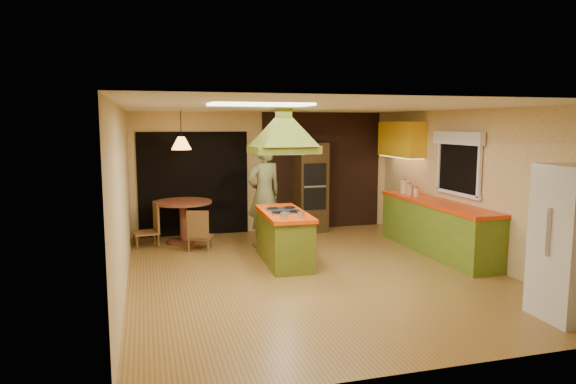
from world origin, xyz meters
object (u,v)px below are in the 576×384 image
object	(u,v)px
kitchen_island	(284,237)
dining_table	(183,213)
wall_oven	(310,187)
canister_large	(405,187)
refrigerator	(575,243)
man	(264,194)

from	to	relation	value
kitchen_island	dining_table	world-z (taller)	kitchen_island
wall_oven	canister_large	world-z (taller)	wall_oven
refrigerator	canister_large	world-z (taller)	refrigerator
wall_oven	canister_large	size ratio (longest dim) A/B	7.66
kitchen_island	wall_oven	distance (m)	2.59
refrigerator	wall_oven	distance (m)	5.67
wall_oven	dining_table	bearing A→B (deg)	-175.29
canister_large	man	bearing A→B (deg)	175.39
kitchen_island	refrigerator	bearing A→B (deg)	-49.09
wall_oven	canister_large	xyz separation A→B (m)	(1.51, -1.27, 0.11)
dining_table	refrigerator	bearing A→B (deg)	-51.54
dining_table	canister_large	distance (m)	4.29
wall_oven	dining_table	world-z (taller)	wall_oven
kitchen_island	canister_large	world-z (taller)	canister_large
wall_oven	refrigerator	bearing A→B (deg)	-78.93
refrigerator	dining_table	distance (m)	6.55
kitchen_island	canister_large	size ratio (longest dim) A/B	7.02
kitchen_island	dining_table	xyz separation A→B (m)	(-1.47, 1.87, 0.14)
man	dining_table	bearing A→B (deg)	-44.02
man	wall_oven	xyz separation A→B (m)	(1.24, 1.05, -0.03)
kitchen_island	refrigerator	distance (m)	4.19
man	canister_large	xyz separation A→B (m)	(2.75, -0.22, 0.07)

